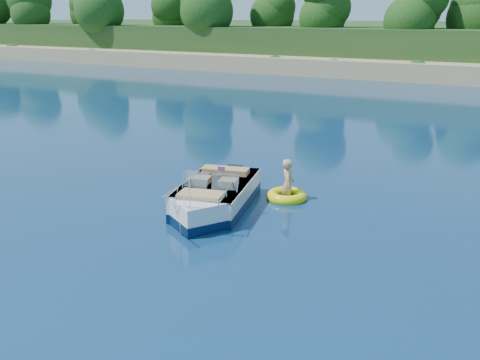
{
  "coord_description": "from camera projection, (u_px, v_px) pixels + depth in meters",
  "views": [
    {
      "loc": [
        7.78,
        -10.25,
        5.3
      ],
      "look_at": [
        0.93,
        2.27,
        0.85
      ],
      "focal_mm": 40.0,
      "sensor_mm": 36.0,
      "label": 1
    }
  ],
  "objects": [
    {
      "name": "shoreline",
      "position": [
        469.0,
        50.0,
        66.85
      ],
      "size": [
        170.0,
        59.0,
        6.0
      ],
      "color": "#9F835C",
      "rests_on": "ground"
    },
    {
      "name": "tow_tube",
      "position": [
        287.0,
        196.0,
        15.99
      ],
      "size": [
        1.56,
        1.56,
        0.32
      ],
      "rotation": [
        0.0,
        0.0,
        0.36
      ],
      "color": "#FFF50B",
      "rests_on": "ground"
    },
    {
      "name": "boy",
      "position": [
        287.0,
        198.0,
        16.07
      ],
      "size": [
        0.78,
        0.96,
        1.73
      ],
      "primitive_type": "imported",
      "rotation": [
        0.0,
        -0.17,
        2.09
      ],
      "color": "tan",
      "rests_on": "ground"
    },
    {
      "name": "treeline",
      "position": [
        445.0,
        11.0,
        46.41
      ],
      "size": [
        150.0,
        7.12,
        8.19
      ],
      "color": "black",
      "rests_on": "ground"
    },
    {
      "name": "motorboat",
      "position": [
        214.0,
        199.0,
        14.99
      ],
      "size": [
        2.55,
        4.93,
        1.67
      ],
      "rotation": [
        0.0,
        0.0,
        0.24
      ],
      "color": "white",
      "rests_on": "ground"
    },
    {
      "name": "ground",
      "position": [
        166.0,
        229.0,
        13.73
      ],
      "size": [
        160.0,
        160.0,
        0.0
      ],
      "primitive_type": "plane",
      "color": "#0A224A",
      "rests_on": "ground"
    }
  ]
}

